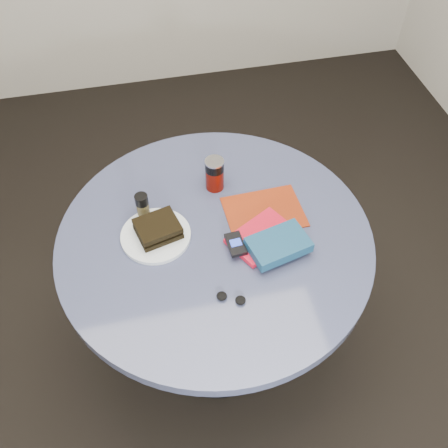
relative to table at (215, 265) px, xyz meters
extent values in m
plane|color=black|center=(0.00, 0.00, -0.59)|extent=(4.00, 4.00, 0.00)
cylinder|color=black|center=(0.00, 0.00, -0.57)|extent=(0.48, 0.48, 0.03)
cylinder|color=black|center=(0.00, 0.00, -0.22)|extent=(0.11, 0.11, 0.68)
cylinder|color=#363C5A|center=(0.00, 0.00, 0.14)|extent=(1.00, 1.00, 0.04)
cylinder|color=white|center=(-0.18, 0.03, 0.17)|extent=(0.22, 0.22, 0.01)
cube|color=black|center=(-0.17, 0.04, 0.19)|extent=(0.15, 0.14, 0.02)
cube|color=#3D3117|center=(-0.17, 0.04, 0.20)|extent=(0.13, 0.12, 0.01)
cube|color=black|center=(-0.17, 0.04, 0.21)|extent=(0.15, 0.14, 0.02)
cylinder|color=#5B0C04|center=(0.04, 0.21, 0.20)|extent=(0.08, 0.08, 0.08)
cylinder|color=black|center=(0.04, 0.21, 0.26)|extent=(0.08, 0.08, 0.03)
cylinder|color=silver|center=(0.04, 0.21, 0.28)|extent=(0.08, 0.08, 0.01)
cylinder|color=#4F4421|center=(-0.21, 0.13, 0.19)|extent=(0.05, 0.05, 0.06)
cylinder|color=black|center=(-0.21, 0.13, 0.24)|extent=(0.05, 0.05, 0.03)
cube|color=maroon|center=(0.18, 0.06, 0.17)|extent=(0.26, 0.20, 0.00)
cube|color=red|center=(0.14, -0.04, 0.18)|extent=(0.24, 0.22, 0.02)
cube|color=navy|center=(0.18, -0.11, 0.20)|extent=(0.20, 0.16, 0.03)
cube|color=black|center=(0.05, -0.07, 0.19)|extent=(0.06, 0.09, 0.01)
cube|color=blue|center=(0.05, -0.07, 0.20)|extent=(0.04, 0.03, 0.00)
ellipsoid|color=black|center=(-0.03, -0.23, 0.17)|extent=(0.04, 0.04, 0.02)
ellipsoid|color=black|center=(0.02, -0.25, 0.17)|extent=(0.04, 0.04, 0.02)
camera|label=1|loc=(-0.18, -0.96, 1.40)|focal=40.00mm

